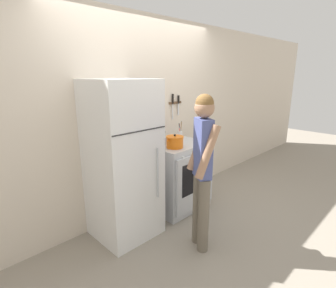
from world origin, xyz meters
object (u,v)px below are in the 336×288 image
at_px(stove_range, 178,175).
at_px(person, 202,165).
at_px(dutch_oven_pot, 175,142).
at_px(utensil_jar, 180,134).
at_px(tea_kettle, 162,139).
at_px(refrigerator, 123,161).

height_order(stove_range, person, person).
xyz_separation_m(dutch_oven_pot, utensil_jar, (0.37, 0.25, -0.00)).
xyz_separation_m(stove_range, person, (-0.47, -0.76, 0.47)).
distance_m(dutch_oven_pot, tea_kettle, 0.25).
xyz_separation_m(stove_range, tea_kettle, (-0.16, 0.15, 0.52)).
relative_size(dutch_oven_pot, person, 0.16).
height_order(dutch_oven_pot, person, person).
bearing_deg(refrigerator, utensil_jar, 7.40).
bearing_deg(dutch_oven_pot, utensil_jar, 34.52).
bearing_deg(utensil_jar, tea_kettle, -179.25).
distance_m(refrigerator, dutch_oven_pot, 0.73).
height_order(dutch_oven_pot, tea_kettle, tea_kettle).
bearing_deg(dutch_oven_pot, person, -113.62).
height_order(stove_range, dutch_oven_pot, dutch_oven_pot).
xyz_separation_m(dutch_oven_pot, tea_kettle, (0.01, 0.25, -0.01)).
distance_m(stove_range, tea_kettle, 0.56).
relative_size(refrigerator, utensil_jar, 6.91).
bearing_deg(person, tea_kettle, 12.07).
xyz_separation_m(refrigerator, utensil_jar, (1.08, 0.14, 0.11)).
distance_m(utensil_jar, person, 1.13).
distance_m(stove_range, person, 1.01).
height_order(refrigerator, dutch_oven_pot, refrigerator).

